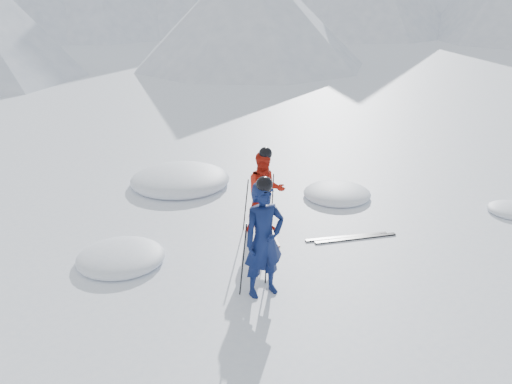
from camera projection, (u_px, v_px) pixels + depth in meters
ground at (331, 234)px, 10.92m from camera, size 160.00×160.00×0.00m
skier_blue at (264, 240)px, 8.53m from camera, size 0.75×0.54×1.91m
skier_red at (265, 192)px, 10.79m from camera, size 1.00×0.91×1.66m
pole_blue_left at (243, 260)px, 8.60m from camera, size 0.13×0.09×1.27m
pole_blue_right at (267, 248)px, 8.97m from camera, size 0.13×0.08×1.27m
pole_red_left at (246, 205)px, 10.92m from camera, size 0.11×0.09×1.11m
pole_red_right at (272, 200)px, 11.17m from camera, size 0.11×0.08×1.11m
ski_worn_left at (260, 231)px, 11.02m from camera, size 0.73×1.61×0.03m
ski_worn_right at (270, 228)px, 11.15m from camera, size 0.83×1.56×0.03m
ski_loose_a at (347, 237)px, 10.77m from camera, size 1.59×0.77×0.03m
ski_loose_b at (356, 238)px, 10.71m from camera, size 1.61×0.72×0.03m
snow_lumps at (213, 197)px, 12.77m from camera, size 9.21×7.62×0.54m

